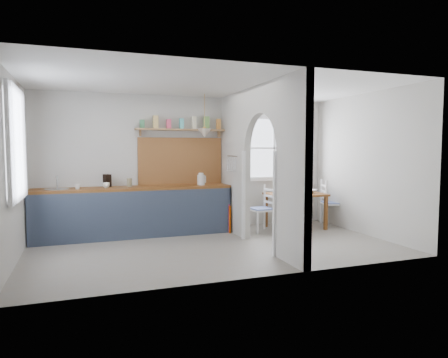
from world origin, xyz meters
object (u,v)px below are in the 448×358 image
object	(u,v)px
kettle	(201,179)
dining_table	(295,211)
chair_left	(261,209)
vase	(294,188)
chair_right	(333,202)

from	to	relation	value
kettle	dining_table	bearing A→B (deg)	4.74
chair_left	dining_table	bearing A→B (deg)	89.39
vase	chair_left	bearing A→B (deg)	-165.16
chair_left	vase	bearing A→B (deg)	99.38
chair_left	kettle	bearing A→B (deg)	-115.69
dining_table	chair_right	distance (m)	0.92
vase	kettle	bearing A→B (deg)	174.68
chair_left	chair_right	world-z (taller)	chair_right
chair_left	vase	xyz separation A→B (m)	(0.83, 0.22, 0.35)
dining_table	kettle	world-z (taller)	kettle
dining_table	chair_right	size ratio (longest dim) A/B	1.19
chair_left	vase	world-z (taller)	vase
kettle	chair_right	bearing A→B (deg)	9.01
dining_table	vase	xyz separation A→B (m)	(0.05, 0.15, 0.45)
kettle	vase	xyz separation A→B (m)	(1.91, -0.18, -0.22)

